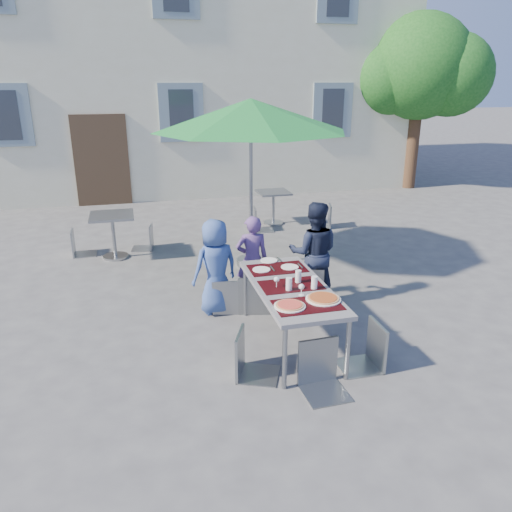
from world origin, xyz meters
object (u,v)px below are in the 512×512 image
object	(u,v)px
pizza_near_left	(290,305)
bg_chair_l_0	(77,227)
chair_5	(323,338)
bg_chair_r_0	(145,223)
chair_4	(371,320)
chair_3	(249,328)
child_1	(252,260)
bg_chair_r_1	(326,202)
chair_2	(308,262)
cafe_table_1	(273,202)
dining_table	(291,290)
chair_0	(227,275)
patio_umbrella	(251,116)
pizza_near_right	(323,298)
chair_1	(255,271)
child_2	(314,253)
child_0	(216,267)
cafe_table_0	(113,228)
bg_chair_l_1	(260,206)

from	to	relation	value
pizza_near_left	bg_chair_l_0	distance (m)	5.16
pizza_near_left	chair_5	xyz separation A→B (m)	(0.22, -0.40, -0.20)
chair_5	bg_chair_r_0	xyz separation A→B (m)	(-1.51, 4.97, -0.08)
chair_4	chair_3	bearing A→B (deg)	173.19
child_1	bg_chair_r_1	distance (m)	4.08
chair_2	cafe_table_1	distance (m)	4.11
pizza_near_left	chair_3	world-z (taller)	chair_3
bg_chair_r_0	bg_chair_r_1	size ratio (longest dim) A/B	0.93
chair_2	chair_4	distance (m)	1.73
dining_table	bg_chair_r_0	xyz separation A→B (m)	(-1.48, 4.02, -0.21)
chair_0	chair_5	size ratio (longest dim) A/B	0.94
chair_3	patio_umbrella	world-z (taller)	patio_umbrella
pizza_near_left	dining_table	bearing A→B (deg)	70.46
patio_umbrella	cafe_table_1	world-z (taller)	patio_umbrella
bg_chair_l_0	chair_4	bearing A→B (deg)	-54.40
pizza_near_left	pizza_near_right	bearing A→B (deg)	11.06
dining_table	cafe_table_1	bearing A→B (deg)	75.97
chair_2	chair_1	bearing A→B (deg)	-173.21
child_2	chair_0	bearing A→B (deg)	21.61
chair_4	patio_umbrella	xyz separation A→B (m)	(-0.48, 3.39, 1.88)
chair_3	patio_umbrella	size ratio (longest dim) A/B	0.31
patio_umbrella	pizza_near_right	bearing A→B (deg)	-89.72
bg_chair_l_0	bg_chair_r_0	distance (m)	1.19
child_2	chair_3	distance (m)	2.10
pizza_near_left	chair_2	xyz separation A→B (m)	(0.78, 1.59, -0.15)
chair_3	chair_4	xyz separation A→B (m)	(1.29, -0.15, 0.01)
chair_2	bg_chair_l_0	distance (m)	4.38
child_0	cafe_table_1	distance (m)	4.46
dining_table	patio_umbrella	xyz separation A→B (m)	(0.19, 2.70, 1.75)
chair_2	bg_chair_r_1	world-z (taller)	chair_2
bg_chair_r_0	cafe_table_1	size ratio (longest dim) A/B	1.19
chair_0	patio_umbrella	bearing A→B (deg)	66.02
child_1	chair_0	bearing A→B (deg)	34.29
cafe_table_0	cafe_table_1	size ratio (longest dim) A/B	1.10
patio_umbrella	bg_chair_r_0	bearing A→B (deg)	141.64
bg_chair_l_1	bg_chair_r_0	bearing A→B (deg)	-164.99
pizza_near_left	pizza_near_right	world-z (taller)	same
pizza_near_right	chair_2	bearing A→B (deg)	76.01
chair_4	bg_chair_l_1	distance (m)	5.34
pizza_near_right	chair_2	xyz separation A→B (m)	(0.38, 1.51, -0.15)
bg_chair_l_0	dining_table	bearing A→B (deg)	-56.10
child_0	chair_4	distance (m)	2.24
pizza_near_right	patio_umbrella	xyz separation A→B (m)	(-0.02, 3.17, 1.68)
child_0	chair_1	distance (m)	0.52
pizza_near_left	chair_3	xyz separation A→B (m)	(-0.43, 0.01, -0.21)
cafe_table_1	chair_5	bearing A→B (deg)	-101.67
pizza_near_left	child_2	xyz separation A→B (m)	(0.88, 1.64, -0.05)
chair_3	bg_chair_r_0	size ratio (longest dim) A/B	1.12
chair_4	chair_2	bearing A→B (deg)	92.79
child_0	chair_1	xyz separation A→B (m)	(0.50, -0.14, -0.05)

